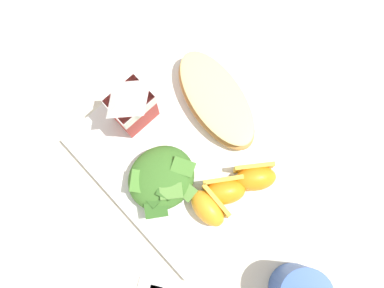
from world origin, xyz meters
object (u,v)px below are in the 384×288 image
at_px(green_salad_pile, 161,178).
at_px(orange_wedge_rear, 255,177).
at_px(white_plate, 192,146).
at_px(milk_carton, 131,105).
at_px(orange_wedge_front, 209,207).
at_px(cheesy_pizza_bread, 216,100).
at_px(orange_wedge_middle, 224,191).

xyz_separation_m(green_salad_pile, orange_wedge_rear, (0.10, -0.09, -0.00)).
distance_m(white_plate, orange_wedge_rear, 0.11).
distance_m(milk_carton, orange_wedge_rear, 0.20).
height_order(green_salad_pile, orange_wedge_front, green_salad_pile).
xyz_separation_m(cheesy_pizza_bread, green_salad_pile, (-0.14, -0.03, 0.00)).
xyz_separation_m(green_salad_pile, orange_wedge_middle, (0.05, -0.07, -0.00)).
height_order(orange_wedge_front, orange_wedge_rear, same).
bearing_deg(milk_carton, orange_wedge_rear, -71.45).
distance_m(cheesy_pizza_bread, green_salad_pile, 0.14).
xyz_separation_m(milk_carton, orange_wedge_rear, (0.06, -0.19, -0.04)).
distance_m(orange_wedge_front, orange_wedge_rear, 0.08).
xyz_separation_m(white_plate, milk_carton, (-0.03, 0.09, 0.07)).
height_order(white_plate, green_salad_pile, green_salad_pile).
height_order(orange_wedge_middle, orange_wedge_rear, same).
height_order(cheesy_pizza_bread, orange_wedge_rear, orange_wedge_rear).
bearing_deg(cheesy_pizza_bread, orange_wedge_middle, -128.32).
height_order(cheesy_pizza_bread, orange_wedge_middle, orange_wedge_middle).
distance_m(green_salad_pile, orange_wedge_middle, 0.09).
distance_m(white_plate, orange_wedge_front, 0.10).
xyz_separation_m(cheesy_pizza_bread, orange_wedge_front, (-0.12, -0.11, 0.00)).
xyz_separation_m(milk_carton, orange_wedge_middle, (0.02, -0.17, -0.04)).
relative_size(white_plate, milk_carton, 2.55).
relative_size(green_salad_pile, milk_carton, 0.96).
bearing_deg(milk_carton, orange_wedge_middle, -84.17).
bearing_deg(orange_wedge_rear, cheesy_pizza_bread, 72.72).
height_order(cheesy_pizza_bread, green_salad_pile, green_salad_pile).
bearing_deg(milk_carton, cheesy_pizza_bread, -33.85).
relative_size(white_plate, cheesy_pizza_bread, 1.54).
bearing_deg(orange_wedge_middle, white_plate, 80.97).
relative_size(green_salad_pile, orange_wedge_middle, 1.51).
xyz_separation_m(white_plate, orange_wedge_middle, (-0.01, -0.08, 0.03)).
height_order(green_salad_pile, orange_wedge_middle, green_salad_pile).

